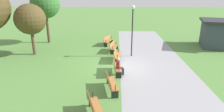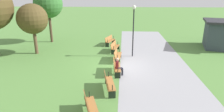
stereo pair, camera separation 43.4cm
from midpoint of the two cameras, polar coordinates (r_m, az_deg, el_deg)
The scene contains 13 objects.
ground_plane at distance 14.09m, azimuth 0.99°, elevation -3.10°, with size 120.00×120.00×0.00m, color #54843D.
path_paving at distance 14.32m, azimuth 11.79°, elevation -3.13°, with size 26.72×5.08×0.01m, color #939399.
bench_0 at distance 19.75m, azimuth -1.88°, elevation 4.73°, with size 1.87×1.02×0.89m.
bench_1 at distance 17.42m, azimuth -0.28°, elevation 2.84°, with size 1.87×0.81×0.89m.
bench_2 at distance 15.08m, azimuth 0.63°, elevation 0.31°, with size 1.84×0.59×0.89m.
bench_3 at distance 12.77m, azimuth 0.46°, elevation -3.17°, with size 1.84×0.59×0.89m.
bench_4 at distance 10.56m, azimuth -1.52°, elevation -8.08°, with size 1.87×0.81×0.89m.
bench_5 at distance 8.57m, azimuth -6.71°, elevation -15.15°, with size 1.87×1.02×0.89m.
person_seated at distance 12.45m, azimuth 1.18°, elevation -2.96°, with size 0.34×0.53×1.20m.
tree_0 at distance 21.44m, azimuth -20.10°, elevation 14.51°, with size 2.98×2.98×5.59m.
tree_2 at distance 17.61m, azimuth -24.09°, elevation 10.02°, with size 2.57×2.57×4.37m.
lamp_post at distance 15.73m, azimuth 5.41°, elevation 10.23°, with size 0.32×0.32×4.26m.
kiosk at distance 21.37m, azimuth 28.31°, elevation 6.08°, with size 4.35×3.84×2.70m.
Camera 1 is at (13.09, -0.11, 5.22)m, focal length 30.33 mm.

